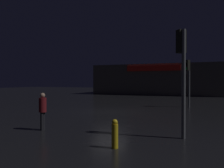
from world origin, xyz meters
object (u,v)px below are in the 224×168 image
store_building (158,80)px  traffic_signal_opposite (188,74)px  traffic_signal_cross_left (182,62)px  pedestrian (43,108)px  fire_hydrant (115,134)px

store_building → traffic_signal_opposite: store_building is taller
traffic_signal_cross_left → pedestrian: (-6.08, -0.88, -2.00)m
traffic_signal_cross_left → fire_hydrant: 3.91m
store_building → traffic_signal_cross_left: store_building is taller
pedestrian → fire_hydrant: pedestrian is taller
store_building → traffic_signal_opposite: size_ratio=5.12×
store_building → traffic_signal_opposite: bearing=-72.8°
traffic_signal_opposite → pedestrian: size_ratio=2.40×
store_building → pedestrian: size_ratio=12.27×
traffic_signal_opposite → pedestrian: bearing=-115.8°
traffic_signal_opposite → pedestrian: 13.44m
pedestrian → traffic_signal_opposite: bearing=64.2°
traffic_signal_cross_left → pedestrian: bearing=-171.8°
traffic_signal_opposite → store_building: bearing=107.2°
pedestrian → fire_hydrant: 4.34m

